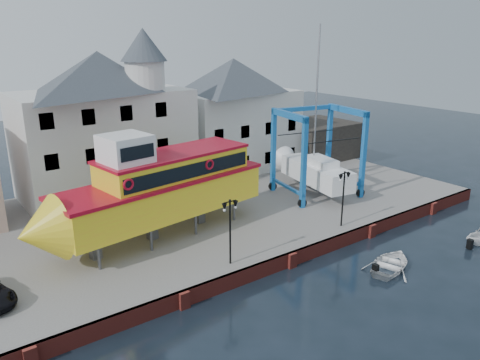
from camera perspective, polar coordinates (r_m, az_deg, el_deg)
ground at (r=31.15m, az=6.26°, el=-10.50°), size 140.00×140.00×0.00m
hardstanding at (r=38.97m, az=-4.68°, el=-3.76°), size 44.00×22.00×1.00m
quay_wall at (r=30.99m, az=6.16°, el=-9.62°), size 44.00×0.47×1.00m
building_white_main at (r=41.57m, az=-16.14°, el=6.76°), size 14.00×8.30×14.00m
building_white_right at (r=48.65m, az=-0.78°, el=8.01°), size 12.00×8.00×11.20m
shed_dark at (r=54.25m, az=9.14°, el=4.90°), size 8.00×7.00×4.00m
lamp_post_left at (r=27.95m, az=-1.22°, el=-4.34°), size 1.12×0.32×4.20m
lamp_post_right at (r=34.34m, az=12.55°, el=-0.58°), size 1.12×0.32×4.20m
tour_boat at (r=31.83m, az=-10.90°, el=-1.18°), size 17.70×6.45×7.53m
travel_lift at (r=41.97m, az=8.66°, el=1.80°), size 7.53×9.77×14.33m
motorboat_b at (r=32.39m, az=17.89°, el=-10.16°), size 4.86×4.08×0.86m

